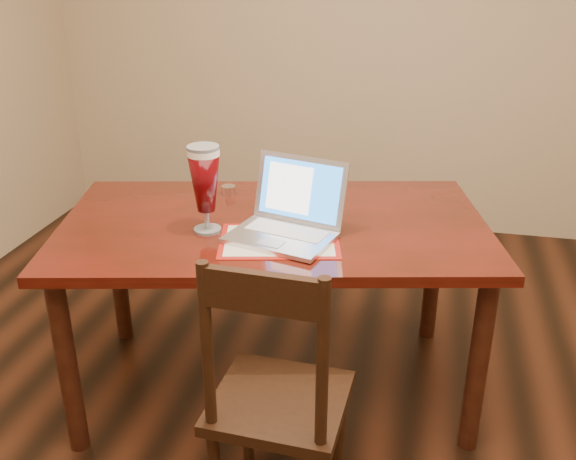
# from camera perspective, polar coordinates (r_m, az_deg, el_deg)

# --- Properties ---
(dining_table) EXTENTS (1.78, 1.25, 1.09)m
(dining_table) POSITION_cam_1_polar(r_m,az_deg,el_deg) (2.48, -1.47, -0.91)
(dining_table) COLOR #53100B
(dining_table) RESTS_ON ground
(dining_chair) EXTENTS (0.43, 0.41, 0.96)m
(dining_chair) POSITION_cam_1_polar(r_m,az_deg,el_deg) (2.03, -1.02, -14.91)
(dining_chair) COLOR black
(dining_chair) RESTS_ON ground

